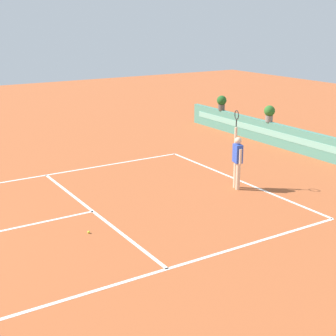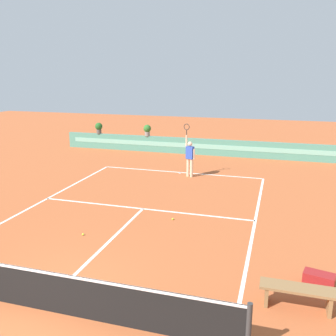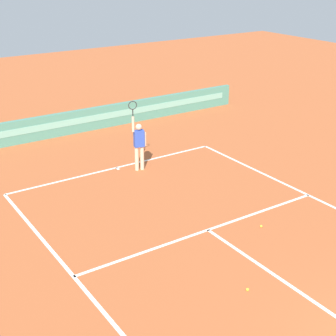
{
  "view_description": "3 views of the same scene",
  "coord_description": "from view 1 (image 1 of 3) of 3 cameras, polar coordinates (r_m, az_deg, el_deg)",
  "views": [
    {
      "loc": [
        12.68,
        1.05,
        5.44
      ],
      "look_at": [
        0.25,
        8.83,
        1.0
      ],
      "focal_mm": 53.41,
      "sensor_mm": 36.0,
      "label": 1
    },
    {
      "loc": [
        4.69,
        -5.98,
        4.95
      ],
      "look_at": [
        0.25,
        8.83,
        1.0
      ],
      "focal_mm": 40.13,
      "sensor_mm": 36.0,
      "label": 2
    },
    {
      "loc": [
        -7.92,
        -3.49,
        7.2
      ],
      "look_at": [
        0.25,
        8.83,
        1.0
      ],
      "focal_mm": 54.37,
      "sensor_mm": 36.0,
      "label": 3
    }
  ],
  "objects": [
    {
      "name": "potted_plant_far_left",
      "position": [
        25.12,
        6.14,
        7.52
      ],
      "size": [
        0.48,
        0.48,
        0.72
      ],
      "color": "#514C47",
      "rests_on": "back_wall_barrier"
    },
    {
      "name": "court_lines",
      "position": [
        14.91,
        -7.44,
        -4.68
      ],
      "size": [
        8.32,
        11.94,
        0.01
      ],
      "color": "white",
      "rests_on": "ground"
    },
    {
      "name": "tennis_ball_near_baseline",
      "position": [
        13.36,
        -9.03,
        -7.24
      ],
      "size": [
        0.07,
        0.07,
        0.07
      ],
      "primitive_type": "sphere",
      "color": "#CCE033",
      "rests_on": "ground"
    },
    {
      "name": "tennis_player",
      "position": [
        16.4,
        7.93,
        1.15
      ],
      "size": [
        0.6,
        0.31,
        2.58
      ],
      "color": "beige",
      "rests_on": "ground"
    },
    {
      "name": "potted_plant_left",
      "position": [
        22.58,
        11.5,
        6.23
      ],
      "size": [
        0.48,
        0.48,
        0.72
      ],
      "color": "gray",
      "rests_on": "back_wall_barrier"
    },
    {
      "name": "back_wall_barrier",
      "position": [
        20.5,
        17.82,
        2.08
      ],
      "size": [
        18.0,
        0.21,
        1.0
      ],
      "color": "#4C8E7A",
      "rests_on": "ground"
    },
    {
      "name": "ground_plane",
      "position": [
        14.66,
        -10.0,
        -5.21
      ],
      "size": [
        60.0,
        60.0,
        0.0
      ],
      "primitive_type": "plane",
      "color": "#B2562D"
    }
  ]
}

